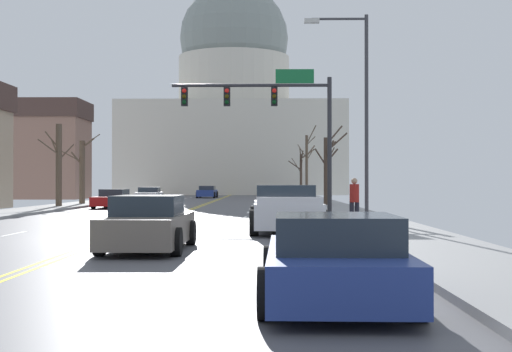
{
  "coord_description": "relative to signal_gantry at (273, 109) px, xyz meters",
  "views": [
    {
      "loc": [
        4.5,
        -20.29,
        1.65
      ],
      "look_at": [
        3.8,
        25.7,
        2.02
      ],
      "focal_mm": 49.48,
      "sensor_mm": 36.0,
      "label": 1
    }
  ],
  "objects": [
    {
      "name": "bare_tree_01",
      "position": [
        -13.27,
        8.81,
        -2.49
      ],
      "size": [
        1.72,
        2.27,
        5.11
      ],
      "color": "brown",
      "rests_on": "ground"
    },
    {
      "name": "sedan_near_00",
      "position": [
        0.61,
        -4.93,
        -4.7
      ],
      "size": [
        1.97,
        4.56,
        1.14
      ],
      "color": "#9EA3A8",
      "rests_on": "ground"
    },
    {
      "name": "pedestrian_00",
      "position": [
        2.81,
        -9.58,
        -4.2
      ],
      "size": [
        0.35,
        0.34,
        1.64
      ],
      "color": "black",
      "rests_on": "ground"
    },
    {
      "name": "sedan_near_02",
      "position": [
        -3.16,
        -17.88,
        -4.64
      ],
      "size": [
        1.95,
        4.48,
        1.32
      ],
      "color": "#6B6056",
      "rests_on": "ground"
    },
    {
      "name": "bare_tree_02",
      "position": [
        3.64,
        11.51,
        -2.65
      ],
      "size": [
        2.13,
        2.2,
        5.2
      ],
      "color": "#423328",
      "rests_on": "ground"
    },
    {
      "name": "sedan_oncoming_00",
      "position": [
        -10.01,
        9.54,
        -4.7
      ],
      "size": [
        2.05,
        4.69,
        1.18
      ],
      "color": "#B71414",
      "rests_on": "ground"
    },
    {
      "name": "bare_tree_04",
      "position": [
        3.08,
        35.25,
        -2.54
      ],
      "size": [
        2.64,
        1.94,
        4.8
      ],
      "color": "#423328",
      "rests_on": "ground"
    },
    {
      "name": "pickup_truck_near_01",
      "position": [
        0.31,
        -11.67,
        -4.54
      ],
      "size": [
        2.42,
        5.33,
        1.53
      ],
      "color": "silver",
      "rests_on": "ground"
    },
    {
      "name": "street_lamp_right",
      "position": [
        3.06,
        -8.64,
        -0.52
      ],
      "size": [
        2.38,
        0.24,
        7.71
      ],
      "color": "#333338",
      "rests_on": "ground"
    },
    {
      "name": "sedan_oncoming_01",
      "position": [
        -10.08,
        23.44,
        -4.67
      ],
      "size": [
        2.15,
        4.26,
        1.2
      ],
      "color": "silver",
      "rests_on": "ground"
    },
    {
      "name": "bare_tree_05",
      "position": [
        -13.1,
        13.73,
        -2.81
      ],
      "size": [
        2.64,
        1.82,
        4.8
      ],
      "color": "brown",
      "rests_on": "ground"
    },
    {
      "name": "capitol_building",
      "position": [
        -4.82,
        61.65,
        6.19
      ],
      "size": [
        29.15,
        20.17,
        31.12
      ],
      "color": "beige",
      "rests_on": "ground"
    },
    {
      "name": "signal_gantry",
      "position": [
        0.0,
        0.0,
        0.0
      ],
      "size": [
        7.91,
        0.41,
        7.08
      ],
      "color": "#28282D",
      "rests_on": "ground"
    },
    {
      "name": "sedan_near_03",
      "position": [
        0.6,
        -25.14,
        -4.69
      ],
      "size": [
        2.08,
        4.49,
        1.21
      ],
      "color": "navy",
      "rests_on": "ground"
    },
    {
      "name": "sedan_oncoming_02",
      "position": [
        -6.43,
        37.3,
        -4.67
      ],
      "size": [
        2.02,
        4.35,
        1.22
      ],
      "color": "navy",
      "rests_on": "ground"
    },
    {
      "name": "flank_building_01",
      "position": [
        -22.33,
        32.89,
        -0.47
      ],
      "size": [
        9.06,
        6.36,
        9.45
      ],
      "color": "#8C6656",
      "rests_on": "ground"
    },
    {
      "name": "bare_tree_00",
      "position": [
        3.22,
        27.1,
        -2.01
      ],
      "size": [
        1.61,
        1.92,
        6.42
      ],
      "color": "brown",
      "rests_on": "ground"
    },
    {
      "name": "ground",
      "position": [
        -4.82,
        -14.49,
        -5.23
      ],
      "size": [
        20.0,
        180.0,
        0.2
      ],
      "color": "#4F4F54"
    }
  ]
}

